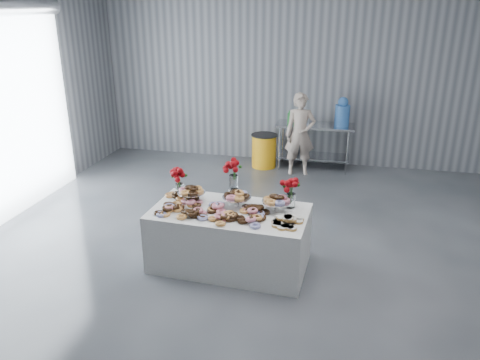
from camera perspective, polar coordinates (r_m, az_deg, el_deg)
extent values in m
plane|color=#36383D|center=(5.88, 1.30, -11.20)|extent=(9.00, 9.00, 0.00)
cube|color=slate|center=(9.50, 7.16, 13.92)|extent=(8.00, 0.04, 4.00)
cube|color=white|center=(7.85, -26.51, 6.75)|extent=(0.05, 3.00, 3.00)
cube|color=white|center=(5.86, -1.26, -7.08)|extent=(1.94, 1.08, 0.75)
cube|color=silver|center=(9.28, 9.14, 6.60)|extent=(1.50, 0.60, 0.04)
cube|color=silver|center=(9.45, 8.92, 2.90)|extent=(1.40, 0.55, 0.03)
cylinder|color=silver|center=(9.22, 4.82, 3.80)|extent=(0.04, 0.04, 0.86)
cylinder|color=silver|center=(9.14, 12.92, 3.18)|extent=(0.04, 0.04, 0.86)
cylinder|color=silver|center=(9.70, 5.27, 4.64)|extent=(0.04, 0.04, 0.86)
cylinder|color=silver|center=(9.62, 12.97, 4.06)|extent=(0.04, 0.04, 0.86)
cylinder|color=silver|center=(5.97, -5.93, -2.03)|extent=(0.06, 0.06, 0.12)
cylinder|color=silver|center=(5.95, -5.96, -1.46)|extent=(0.36, 0.36, 0.01)
cylinder|color=silver|center=(5.79, -0.39, -2.67)|extent=(0.06, 0.06, 0.12)
cylinder|color=silver|center=(5.77, -0.39, -2.08)|extent=(0.36, 0.36, 0.01)
cylinder|color=silver|center=(5.69, 4.47, -3.20)|extent=(0.06, 0.06, 0.12)
cylinder|color=silver|center=(5.66, 4.49, -2.60)|extent=(0.36, 0.36, 0.01)
cylinder|color=white|center=(6.12, -7.35, -1.22)|extent=(0.11, 0.11, 0.18)
cylinder|color=#1E5919|center=(6.07, -7.41, -0.09)|extent=(0.04, 0.04, 0.18)
cylinder|color=white|center=(5.79, 6.23, -2.50)|extent=(0.11, 0.11, 0.18)
cylinder|color=#1E5919|center=(5.74, 6.28, -1.31)|extent=(0.04, 0.04, 0.18)
cylinder|color=silver|center=(5.99, -0.78, -1.70)|extent=(0.14, 0.14, 0.15)
cylinder|color=white|center=(5.93, -0.79, -0.23)|extent=(0.11, 0.11, 0.18)
cylinder|color=#1E5919|center=(5.88, -0.79, 0.96)|extent=(0.04, 0.04, 0.18)
cylinder|color=#4286E3|center=(9.21, 12.34, 7.69)|extent=(0.28, 0.28, 0.40)
sphere|color=#4286E3|center=(9.16, 12.46, 9.25)|extent=(0.20, 0.20, 0.20)
imported|color=#CC8C93|center=(8.96, 7.34, 5.55)|extent=(0.63, 0.48, 1.57)
cylinder|color=#F1A314|center=(9.41, 2.94, 3.53)|extent=(0.48, 0.48, 0.65)
cylinder|color=black|center=(9.32, 2.98, 5.50)|extent=(0.52, 0.52, 0.02)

